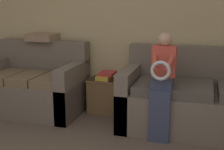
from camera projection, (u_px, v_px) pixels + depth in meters
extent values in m
cube|color=#C6B789|center=(134.00, 19.00, 4.24)|extent=(7.88, 0.06, 2.55)
cube|color=#70665B|center=(214.00, 112.00, 3.69)|extent=(2.20, 0.93, 0.47)
cube|color=#70665B|center=(216.00, 66.00, 3.91)|extent=(2.20, 0.20, 0.49)
cube|color=#70665B|center=(130.00, 95.00, 3.94)|extent=(0.16, 0.93, 0.72)
cube|color=#514C47|center=(174.00, 88.00, 3.65)|extent=(0.88, 0.69, 0.11)
cube|color=#70665B|center=(34.00, 96.00, 4.36)|extent=(1.37, 0.86, 0.45)
cube|color=#70665B|center=(43.00, 58.00, 4.56)|extent=(1.37, 0.20, 0.52)
cube|color=#70665B|center=(73.00, 90.00, 4.17)|extent=(0.16, 0.86, 0.71)
cube|color=#7A664C|center=(6.00, 77.00, 4.30)|extent=(0.33, 0.62, 0.11)
cube|color=#7A664C|center=(29.00, 78.00, 4.21)|extent=(0.33, 0.62, 0.11)
cube|color=#7A664C|center=(52.00, 80.00, 4.11)|extent=(0.33, 0.62, 0.11)
cube|color=#384260|center=(160.00, 116.00, 3.40)|extent=(0.22, 0.10, 0.58)
cube|color=#384260|center=(162.00, 83.00, 3.45)|extent=(0.22, 0.28, 0.11)
cube|color=#C64C3D|center=(164.00, 61.00, 3.46)|extent=(0.26, 0.14, 0.35)
sphere|color=tan|center=(165.00, 39.00, 3.41)|extent=(0.16, 0.16, 0.16)
torus|color=silver|center=(161.00, 71.00, 3.22)|extent=(0.21, 0.04, 0.21)
cylinder|color=#C64C3D|center=(155.00, 61.00, 3.35)|extent=(0.10, 0.30, 0.20)
cylinder|color=#C64C3D|center=(170.00, 61.00, 3.31)|extent=(0.10, 0.30, 0.20)
cube|color=brown|center=(106.00, 95.00, 4.34)|extent=(0.44, 0.36, 0.47)
cube|color=brown|center=(106.00, 79.00, 4.29)|extent=(0.46, 0.38, 0.02)
cube|color=gold|center=(105.00, 77.00, 4.28)|extent=(0.18, 0.29, 0.06)
cube|color=#BC3833|center=(107.00, 73.00, 4.28)|extent=(0.20, 0.27, 0.04)
cube|color=gray|center=(43.00, 37.00, 4.48)|extent=(0.39, 0.39, 0.10)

